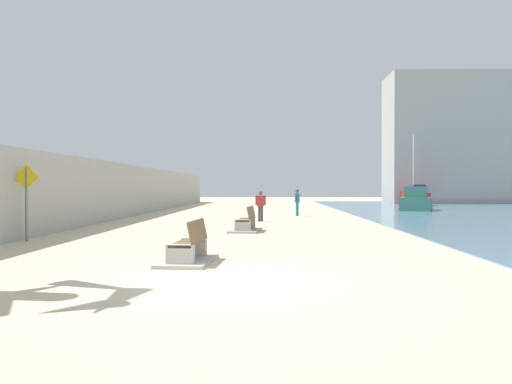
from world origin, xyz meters
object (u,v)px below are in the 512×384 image
(boat_outer, at_px, (416,201))
(person_standing, at_px, (297,200))
(bench_far, at_px, (246,225))
(pedestrian_sign, at_px, (26,193))
(person_walking, at_px, (261,204))
(boat_mid_bay, at_px, (414,197))
(bench_near, at_px, (189,252))

(boat_outer, bearing_deg, person_standing, -142.20)
(bench_far, relative_size, boat_outer, 0.47)
(pedestrian_sign, bearing_deg, person_standing, 57.34)
(person_walking, bearing_deg, bench_far, -94.51)
(person_standing, height_order, boat_outer, boat_outer)
(bench_far, distance_m, person_walking, 5.88)
(person_walking, distance_m, boat_mid_bay, 26.94)
(bench_near, bearing_deg, bench_far, 83.71)
(boat_outer, height_order, pedestrian_sign, pedestrian_sign)
(boat_mid_bay, bearing_deg, pedestrian_sign, -123.07)
(bench_near, xyz_separation_m, boat_outer, (12.44, 26.06, 0.45))
(boat_outer, bearing_deg, bench_far, -123.03)
(person_standing, relative_size, boat_mid_bay, 0.21)
(bench_far, relative_size, person_standing, 1.37)
(bench_near, xyz_separation_m, person_standing, (3.47, 19.11, 0.69))
(person_standing, relative_size, pedestrian_sign, 0.65)
(boat_mid_bay, bearing_deg, person_standing, -123.39)
(bench_near, xyz_separation_m, pedestrian_sign, (-5.89, 4.51, 1.30))
(person_walking, height_order, boat_mid_bay, boat_mid_bay)
(person_walking, distance_m, boat_outer, 16.24)
(bench_near, distance_m, boat_mid_bay, 40.25)
(bench_far, relative_size, pedestrian_sign, 0.89)
(bench_far, relative_size, boat_mid_bay, 0.28)
(bench_far, height_order, person_walking, person_walking)
(boat_outer, bearing_deg, boat_mid_bay, 75.16)
(pedestrian_sign, bearing_deg, person_walking, 53.06)
(boat_outer, bearing_deg, bench_near, -115.51)
(boat_outer, relative_size, pedestrian_sign, 1.89)
(person_standing, height_order, boat_mid_bay, boat_mid_bay)
(bench_far, xyz_separation_m, person_standing, (2.55, 10.76, 0.69))
(bench_far, bearing_deg, bench_near, -96.29)
(person_walking, relative_size, person_standing, 0.95)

